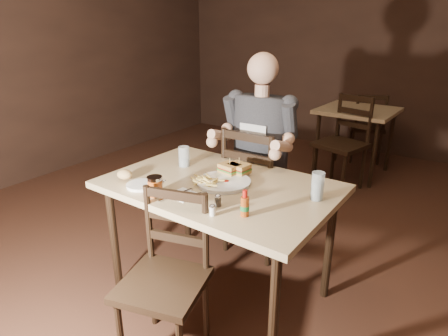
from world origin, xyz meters
The scene contains 24 objects.
room_shell centered at (0.00, 0.00, 1.40)m, with size 7.00×7.00×7.00m.
main_table centered at (-0.10, -0.16, 0.70)m, with size 1.36×0.93×0.77m.
bg_table centered at (-0.01, 2.50, 0.68)m, with size 0.84×0.84×0.77m.
chair_far centered at (-0.16, 0.45, 0.49)m, with size 0.45×0.50×0.98m, color black, non-canonical shape.
chair_near centered at (-0.06, -0.72, 0.43)m, with size 0.40×0.44×0.87m, color black, non-canonical shape.
bg_chair_far centered at (-0.01, 3.05, 0.44)m, with size 0.41×0.44×0.88m, color black, non-canonical shape.
bg_chair_near centered at (-0.01, 1.95, 0.49)m, with size 0.45×0.49×0.98m, color black, non-canonical shape.
diner centered at (-0.16, 0.40, 0.99)m, with size 0.56×0.44×0.97m, color #343539, non-canonical shape.
dinner_plate centered at (-0.07, -0.16, 0.78)m, with size 0.31×0.31×0.02m, color white.
sandwich_left centered at (-0.11, -0.03, 0.84)m, with size 0.12×0.10×0.10m, color tan, non-canonical shape.
sandwich_right centered at (-0.07, 0.01, 0.84)m, with size 0.12×0.10×0.10m, color tan, non-canonical shape.
fries_pile centered at (-0.15, -0.23, 0.81)m, with size 0.24×0.17×0.04m, color #E0BF59, non-canonical shape.
ketchup_dollop centered at (-0.06, -0.15, 0.79)m, with size 0.04×0.04×0.01m, color maroon.
glass_left centered at (-0.46, -0.04, 0.84)m, with size 0.07×0.07×0.13m, color silver.
glass_right centered at (0.45, -0.05, 0.85)m, with size 0.07×0.07×0.15m, color silver.
hot_sauce centered at (0.23, -0.43, 0.84)m, with size 0.04×0.04×0.14m, color #933D11, non-canonical shape.
salt_shaker centered at (0.10, -0.51, 0.80)m, with size 0.03×0.03×0.06m, color white, non-canonical shape.
pepper_shaker centered at (0.06, -0.41, 0.80)m, with size 0.03×0.03×0.06m, color #38332D, non-canonical shape.
syrup_dispenser centered at (-0.30, -0.49, 0.82)m, with size 0.08×0.08×0.11m, color #933D11, non-canonical shape.
napkin centered at (-0.17, -0.41, 0.77)m, with size 0.15×0.14×0.00m, color white.
knife centered at (-0.20, -0.43, 0.78)m, with size 0.01×0.23×0.01m, color silver.
fork centered at (-0.10, -0.34, 0.78)m, with size 0.01×0.15×0.00m, color silver.
side_plate centered at (-0.45, -0.45, 0.78)m, with size 0.17×0.17×0.01m, color white.
bread_roll centered at (-0.59, -0.44, 0.81)m, with size 0.10×0.08×0.06m, color tan.
Camera 1 is at (1.04, -1.84, 1.63)m, focal length 30.00 mm.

